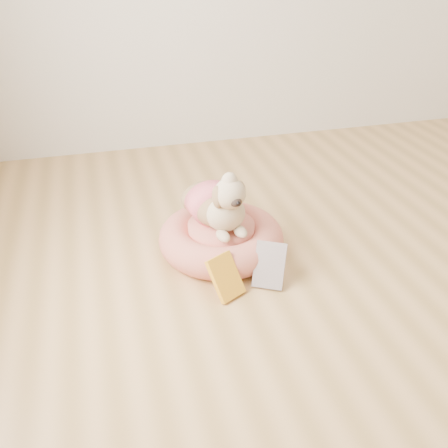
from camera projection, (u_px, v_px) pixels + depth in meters
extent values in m
cylinder|color=#CF5D51|center=(221.00, 243.00, 2.33)|extent=(0.42, 0.42, 0.09)
torus|color=#CF5D51|center=(221.00, 238.00, 2.31)|extent=(0.58, 0.58, 0.15)
cylinder|color=#CF5D51|center=(221.00, 231.00, 2.30)|extent=(0.31, 0.31, 0.08)
cube|color=#FFF11A|center=(226.00, 277.00, 2.03)|extent=(0.16, 0.16, 0.17)
cube|color=white|center=(270.00, 265.00, 2.10)|extent=(0.17, 0.17, 0.18)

